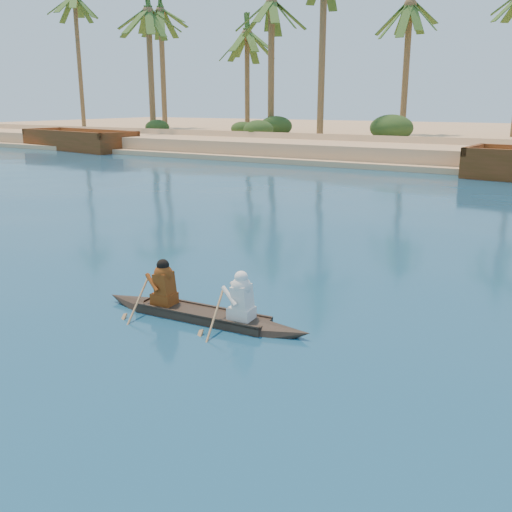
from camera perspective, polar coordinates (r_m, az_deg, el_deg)
The scene contains 2 objects.
canoe at distance 11.27m, azimuth -5.47°, elevation -5.12°, with size 4.64×0.85×1.27m.
barge_left at distance 53.98m, azimuth -17.28°, elevation 10.88°, with size 12.64×6.06×2.02m.
Camera 1 is at (-1.59, -12.53, 4.15)m, focal length 40.00 mm.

